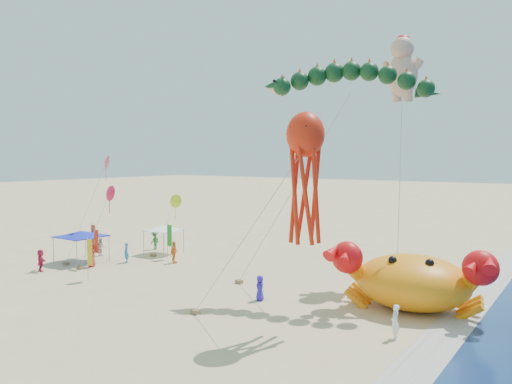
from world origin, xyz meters
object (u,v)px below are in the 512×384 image
crab_inflatable (412,280)px  cherub_kite (402,67)px  canopy_white (164,228)px  dragon_kite (349,85)px  octopus_kite (305,168)px  canopy_blue (81,234)px

crab_inflatable → cherub_kite: cherub_kite is taller
cherub_kite → canopy_white: bearing=-170.2°
dragon_kite → cherub_kite: cherub_kite is taller
dragon_kite → octopus_kite: dragon_kite is taller
cherub_kite → canopy_blue: bearing=-156.9°
octopus_kite → canopy_blue: octopus_kite is taller
octopus_kite → canopy_blue: (-23.86, 3.81, -5.99)m
dragon_kite → canopy_blue: size_ratio=3.89×
dragon_kite → octopus_kite: (1.19, -7.79, -5.17)m
canopy_blue → crab_inflatable: bearing=6.0°
cherub_kite → octopus_kite: cherub_kite is taller
canopy_blue → octopus_kite: bearing=-9.1°
cherub_kite → octopus_kite: 15.78m
octopus_kite → canopy_blue: size_ratio=2.96×
crab_inflatable → octopus_kite: octopus_kite is taller
dragon_kite → cherub_kite: (1.36, 6.30, 1.93)m
dragon_kite → octopus_kite: bearing=-81.3°
cherub_kite → octopus_kite: (-0.18, -14.09, -7.10)m
canopy_white → octopus_kite: bearing=-26.8°
crab_inflatable → octopus_kite: 10.07m
crab_inflatable → canopy_blue: crab_inflatable is taller
dragon_kite → canopy_white: dragon_kite is taller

